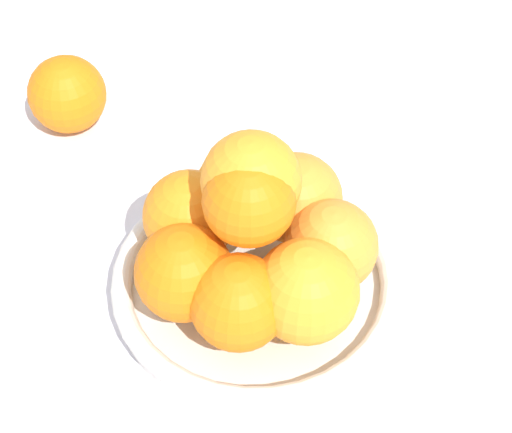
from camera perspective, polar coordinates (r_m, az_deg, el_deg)
The scene contains 4 objects.
ground_plane at distance 0.75m, azimuth 0.00°, elevation -5.25°, with size 4.00×4.00×0.00m, color silver.
fruit_bowl at distance 0.74m, azimuth 0.00°, elevation -4.50°, with size 0.25×0.25×0.03m.
orange_pile at distance 0.68m, azimuth -0.12°, elevation -1.25°, with size 0.20×0.20×0.14m.
stray_orange at distance 0.89m, azimuth -12.48°, elevation 7.97°, with size 0.08×0.08×0.08m, color orange.
Camera 1 is at (0.39, 0.20, 0.60)m, focal length 60.00 mm.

